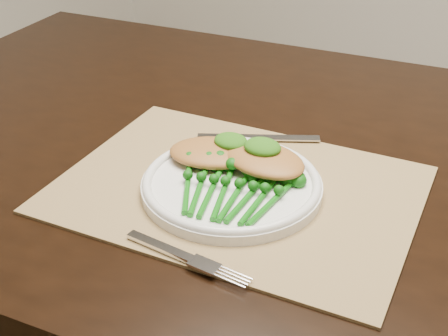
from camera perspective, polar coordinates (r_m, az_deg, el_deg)
The scene contains 10 objects.
dining_table at distance 1.17m, azimuth 6.95°, elevation -15.04°, with size 1.71×1.11×0.75m.
placemat at distance 0.86m, azimuth 1.23°, elevation -1.95°, with size 0.48×0.35×0.00m, color #94774B.
dinner_plate at distance 0.84m, azimuth 0.71°, elevation -1.47°, with size 0.25×0.25×0.02m.
knife at distance 0.97m, azimuth 2.07°, elevation 2.80°, with size 0.17×0.11×0.01m.
fork at distance 0.72m, azimuth -2.73°, elevation -8.48°, with size 0.17×0.02×0.01m.
chicken_fillet_left at distance 0.88m, azimuth -1.02°, elevation 1.42°, with size 0.12×0.09×0.02m, color #AE7032.
chicken_fillet_right at distance 0.86m, azimuth 3.65°, elevation 0.80°, with size 0.12×0.09×0.02m, color #AE7032.
pesto_dollop_left at distance 0.88m, azimuth 0.64°, elevation 2.46°, with size 0.05×0.04×0.02m, color #1A4C0A.
pesto_dollop_right at distance 0.86m, azimuth 3.53°, elevation 1.93°, with size 0.05×0.05×0.02m, color #1A4C0A.
broccolini_bundle at distance 0.81m, azimuth 0.43°, elevation -2.43°, with size 0.17×0.18×0.04m.
Camera 1 is at (0.28, -0.70, 1.22)m, focal length 50.00 mm.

